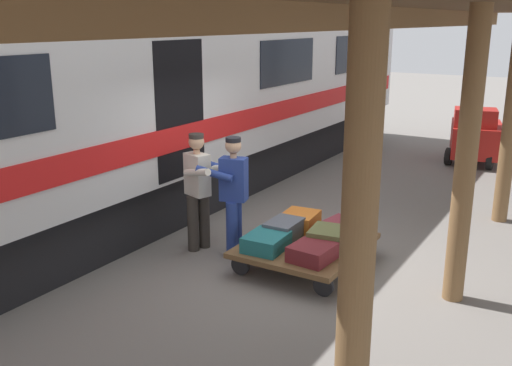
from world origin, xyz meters
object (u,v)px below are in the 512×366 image
(luggage_cart, at_px, (305,246))
(suitcase_burgundy_valise, at_px, (343,229))
(suitcase_teal_softside, at_px, (266,242))
(porter_in_overalls, at_px, (232,193))
(suitcase_maroon_trunk, at_px, (313,252))
(suitcase_olive_duffel, at_px, (329,238))
(train_car, at_px, (105,96))
(suitcase_slate_roller, at_px, (284,229))
(porter_by_door, at_px, (199,188))
(suitcase_orange_carryall, at_px, (300,220))
(baggage_tug, at_px, (476,136))

(luggage_cart, relative_size, suitcase_burgundy_valise, 3.33)
(suitcase_teal_softside, bearing_deg, porter_in_overalls, -21.43)
(suitcase_maroon_trunk, xyz_separation_m, suitcase_olive_duffel, (0.00, -0.48, 0.03))
(train_car, height_order, luggage_cart, train_car)
(suitcase_olive_duffel, bearing_deg, suitcase_slate_roller, 0.00)
(suitcase_burgundy_valise, distance_m, porter_by_door, 2.11)
(train_car, height_order, suitcase_slate_roller, train_car)
(suitcase_burgundy_valise, bearing_deg, suitcase_orange_carryall, 0.00)
(suitcase_olive_duffel, bearing_deg, train_car, -0.75)
(suitcase_teal_softside, relative_size, suitcase_slate_roller, 1.05)
(suitcase_slate_roller, xyz_separation_m, porter_in_overalls, (0.70, 0.21, 0.47))
(suitcase_teal_softside, xyz_separation_m, porter_by_door, (1.24, -0.22, 0.49))
(baggage_tug, bearing_deg, suitcase_olive_duffel, 86.93)
(suitcase_teal_softside, xyz_separation_m, suitcase_olive_duffel, (-0.67, -0.48, 0.03))
(suitcase_burgundy_valise, bearing_deg, suitcase_maroon_trunk, 90.00)
(train_car, bearing_deg, suitcase_burgundy_valise, -173.75)
(train_car, bearing_deg, suitcase_slate_roller, 179.09)
(suitcase_maroon_trunk, bearing_deg, baggage_tug, -92.88)
(suitcase_teal_softside, relative_size, suitcase_olive_duffel, 1.13)
(suitcase_orange_carryall, xyz_separation_m, suitcase_olive_duffel, (-0.67, 0.48, 0.02))
(suitcase_orange_carryall, relative_size, porter_by_door, 0.32)
(train_car, relative_size, suitcase_orange_carryall, 34.30)
(suitcase_orange_carryall, bearing_deg, suitcase_teal_softside, 90.00)
(baggage_tug, bearing_deg, suitcase_slate_roller, 81.78)
(suitcase_maroon_trunk, distance_m, suitcase_olive_duffel, 0.48)
(suitcase_maroon_trunk, distance_m, porter_in_overalls, 1.48)
(porter_in_overalls, distance_m, porter_by_door, 0.54)
(suitcase_maroon_trunk, height_order, suitcase_olive_duffel, suitcase_olive_duffel)
(luggage_cart, bearing_deg, suitcase_teal_softside, 55.32)
(suitcase_orange_carryall, bearing_deg, porter_by_door, 31.06)
(suitcase_orange_carryall, distance_m, suitcase_burgundy_valise, 0.67)
(suitcase_slate_roller, distance_m, suitcase_maroon_trunk, 0.82)
(suitcase_burgundy_valise, bearing_deg, luggage_cart, 55.32)
(train_car, xyz_separation_m, suitcase_olive_duffel, (-3.93, 0.05, -1.60))
(train_car, height_order, suitcase_burgundy_valise, train_car)
(suitcase_slate_roller, relative_size, porter_by_door, 0.32)
(train_car, xyz_separation_m, suitcase_burgundy_valise, (-3.93, -0.43, -1.62))
(luggage_cart, xyz_separation_m, suitcase_burgundy_valise, (-0.33, -0.48, 0.15))
(suitcase_olive_duffel, distance_m, baggage_tug, 7.37)
(train_car, xyz_separation_m, baggage_tug, (-4.33, -7.30, -1.43))
(luggage_cart, distance_m, suitcase_maroon_trunk, 0.61)
(baggage_tug, bearing_deg, suitcase_maroon_trunk, 87.12)
(suitcase_teal_softside, xyz_separation_m, suitcase_slate_roller, (0.00, -0.48, 0.02))
(porter_by_door, bearing_deg, porter_in_overalls, -173.86)
(suitcase_slate_roller, relative_size, baggage_tug, 0.29)
(suitcase_maroon_trunk, bearing_deg, luggage_cart, -55.32)
(baggage_tug, bearing_deg, luggage_cart, 84.34)
(suitcase_slate_roller, height_order, suitcase_maroon_trunk, suitcase_slate_roller)
(porter_in_overalls, bearing_deg, suitcase_orange_carryall, -135.58)
(suitcase_maroon_trunk, xyz_separation_m, suitcase_orange_carryall, (0.67, -0.97, 0.01))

